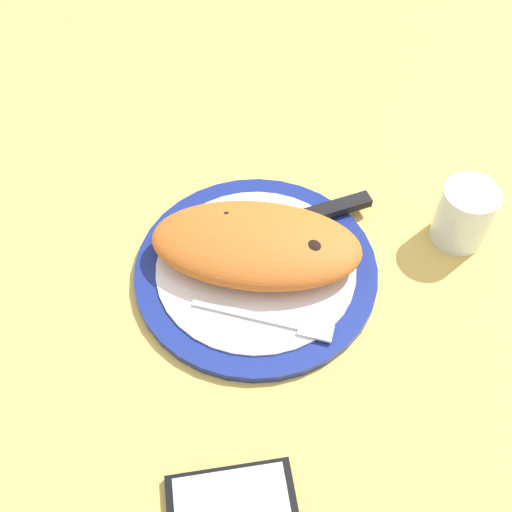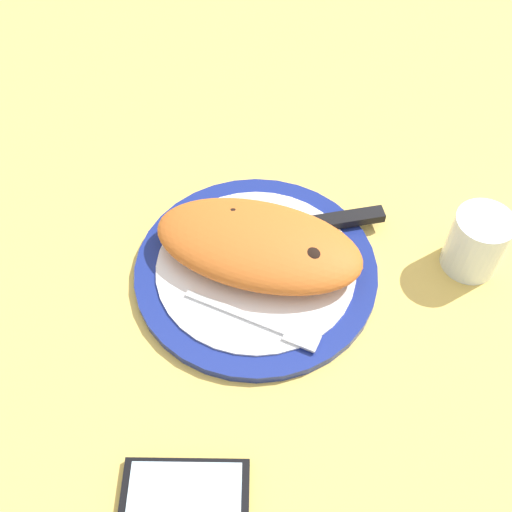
{
  "view_description": "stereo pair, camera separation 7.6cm",
  "coord_description": "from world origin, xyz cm",
  "px_view_note": "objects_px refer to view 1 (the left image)",
  "views": [
    {
      "loc": [
        1.1,
        -45.48,
        64.1
      ],
      "look_at": [
        0.0,
        0.0,
        3.54
      ],
      "focal_mm": 43.99,
      "sensor_mm": 36.0,
      "label": 1
    },
    {
      "loc": [
        8.62,
        -44.67,
        64.1
      ],
      "look_at": [
        0.0,
        0.0,
        3.54
      ],
      "focal_mm": 43.99,
      "sensor_mm": 36.0,
      "label": 2
    }
  ],
  "objects_px": {
    "knife": "(312,216)",
    "fork": "(275,321)",
    "smartphone": "(231,499)",
    "water_glass": "(463,218)",
    "calzone": "(255,244)",
    "plate": "(256,270)"
  },
  "relations": [
    {
      "from": "knife",
      "to": "water_glass",
      "type": "relative_size",
      "value": 2.73
    },
    {
      "from": "fork",
      "to": "knife",
      "type": "distance_m",
      "value": 0.17
    },
    {
      "from": "knife",
      "to": "water_glass",
      "type": "distance_m",
      "value": 0.19
    },
    {
      "from": "fork",
      "to": "water_glass",
      "type": "distance_m",
      "value": 0.28
    },
    {
      "from": "plate",
      "to": "fork",
      "type": "relative_size",
      "value": 1.81
    },
    {
      "from": "calzone",
      "to": "water_glass",
      "type": "distance_m",
      "value": 0.27
    },
    {
      "from": "smartphone",
      "to": "water_glass",
      "type": "xyz_separation_m",
      "value": [
        0.28,
        0.34,
        0.03
      ]
    },
    {
      "from": "calzone",
      "to": "fork",
      "type": "distance_m",
      "value": 0.1
    },
    {
      "from": "knife",
      "to": "fork",
      "type": "bearing_deg",
      "value": -106.37
    },
    {
      "from": "plate",
      "to": "calzone",
      "type": "distance_m",
      "value": 0.04
    },
    {
      "from": "fork",
      "to": "knife",
      "type": "height_order",
      "value": "knife"
    },
    {
      "from": "smartphone",
      "to": "calzone",
      "type": "bearing_deg",
      "value": 86.76
    },
    {
      "from": "calzone",
      "to": "knife",
      "type": "height_order",
      "value": "calzone"
    },
    {
      "from": "fork",
      "to": "knife",
      "type": "bearing_deg",
      "value": 73.63
    },
    {
      "from": "calzone",
      "to": "water_glass",
      "type": "relative_size",
      "value": 3.24
    },
    {
      "from": "fork",
      "to": "calzone",
      "type": "bearing_deg",
      "value": 105.25
    },
    {
      "from": "fork",
      "to": "water_glass",
      "type": "xyz_separation_m",
      "value": [
        0.24,
        0.15,
        0.02
      ]
    },
    {
      "from": "water_glass",
      "to": "plate",
      "type": "bearing_deg",
      "value": -165.62
    },
    {
      "from": "smartphone",
      "to": "water_glass",
      "type": "height_order",
      "value": "water_glass"
    },
    {
      "from": "plate",
      "to": "smartphone",
      "type": "xyz_separation_m",
      "value": [
        -0.02,
        -0.28,
        -0.0
      ]
    },
    {
      "from": "calzone",
      "to": "smartphone",
      "type": "height_order",
      "value": "calzone"
    },
    {
      "from": "fork",
      "to": "water_glass",
      "type": "bearing_deg",
      "value": 31.86
    }
  ]
}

